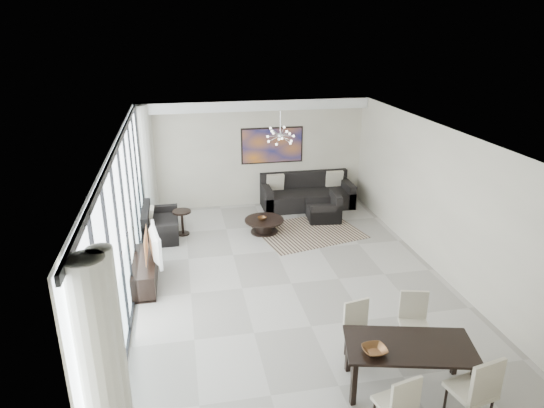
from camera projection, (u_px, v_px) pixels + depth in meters
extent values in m
cube|color=#A8A39B|center=(291.00, 283.00, 9.36)|extent=(6.00, 9.00, 0.02)
cube|color=white|center=(294.00, 136.00, 8.35)|extent=(6.00, 9.00, 0.02)
cube|color=beige|center=(254.00, 153.00, 12.98)|extent=(6.00, 0.02, 2.90)
cube|color=beige|center=(399.00, 380.00, 4.72)|extent=(6.00, 0.02, 2.90)
cube|color=beige|center=(442.00, 203.00, 9.39)|extent=(0.02, 9.00, 2.90)
cube|color=white|center=(124.00, 226.00, 8.32)|extent=(0.01, 8.95, 2.85)
cube|color=black|center=(117.00, 146.00, 7.83)|extent=(0.04, 8.95, 0.10)
cube|color=black|center=(134.00, 298.00, 8.82)|extent=(0.04, 8.95, 0.06)
cube|color=black|center=(91.00, 386.00, 4.64)|extent=(0.04, 0.05, 2.88)
cube|color=black|center=(104.00, 326.00, 5.56)|extent=(0.04, 0.05, 2.88)
cube|color=black|center=(113.00, 283.00, 6.48)|extent=(0.04, 0.05, 2.88)
cube|color=black|center=(120.00, 251.00, 7.40)|extent=(0.04, 0.05, 2.88)
cube|color=black|center=(126.00, 226.00, 8.32)|extent=(0.04, 0.05, 2.88)
cube|color=black|center=(131.00, 206.00, 9.24)|extent=(0.04, 0.05, 2.88)
cube|color=black|center=(134.00, 189.00, 10.16)|extent=(0.04, 0.05, 2.88)
cube|color=black|center=(137.00, 176.00, 11.08)|extent=(0.04, 0.05, 2.88)
cube|color=black|center=(140.00, 164.00, 12.00)|extent=(0.04, 0.05, 2.88)
cylinder|color=beige|center=(104.00, 395.00, 4.53)|extent=(0.36, 0.36, 2.85)
cylinder|color=beige|center=(146.00, 162.00, 12.17)|extent=(0.36, 0.36, 2.85)
cube|color=white|center=(254.00, 105.00, 12.35)|extent=(5.98, 0.40, 0.26)
cube|color=#C7691B|center=(272.00, 145.00, 12.98)|extent=(1.68, 0.04, 0.98)
cylinder|color=silver|center=(280.00, 123.00, 10.80)|extent=(0.02, 0.02, 0.55)
sphere|color=silver|center=(280.00, 136.00, 10.89)|extent=(0.12, 0.12, 0.12)
cube|color=black|center=(309.00, 232.00, 11.68)|extent=(2.69, 2.28, 0.01)
cylinder|color=black|center=(264.00, 220.00, 11.57)|extent=(0.94, 0.94, 0.04)
cylinder|color=black|center=(264.00, 226.00, 11.62)|extent=(0.41, 0.41, 0.29)
cylinder|color=black|center=(264.00, 231.00, 11.67)|extent=(0.66, 0.66, 0.03)
imported|color=brown|center=(262.00, 218.00, 11.52)|extent=(0.24, 0.24, 0.07)
cube|color=black|center=(307.00, 199.00, 13.23)|extent=(2.46, 1.01, 0.45)
cube|color=black|center=(304.00, 179.00, 13.44)|extent=(2.46, 0.20, 0.45)
cube|color=black|center=(267.00, 198.00, 12.99)|extent=(0.20, 1.01, 0.65)
cube|color=black|center=(347.00, 193.00, 13.40)|extent=(0.20, 1.01, 0.65)
cube|color=black|center=(161.00, 228.00, 11.44)|extent=(0.80, 1.43, 0.36)
cube|color=black|center=(146.00, 215.00, 11.26)|extent=(0.16, 1.43, 0.36)
cube|color=black|center=(160.00, 236.00, 10.83)|extent=(0.80, 0.16, 0.52)
cube|color=black|center=(161.00, 215.00, 11.99)|extent=(0.80, 0.16, 0.52)
cube|color=black|center=(323.00, 213.00, 12.38)|extent=(0.87, 0.91, 0.35)
cube|color=black|center=(336.00, 199.00, 12.29)|extent=(0.24, 0.85, 0.35)
cube|color=black|center=(321.00, 205.00, 12.67)|extent=(0.80, 0.23, 0.51)
cube|color=black|center=(326.00, 215.00, 12.04)|extent=(0.80, 0.23, 0.51)
cylinder|color=black|center=(182.00, 212.00, 11.36)|extent=(0.43, 0.43, 0.04)
cylinder|color=black|center=(182.00, 223.00, 11.46)|extent=(0.06, 0.06, 0.54)
cylinder|color=black|center=(183.00, 233.00, 11.55)|extent=(0.30, 0.30, 0.03)
cube|color=black|center=(145.00, 271.00, 9.31)|extent=(0.44, 1.55, 0.49)
imported|color=gray|center=(151.00, 245.00, 9.13)|extent=(0.30, 1.07, 0.61)
cube|color=black|center=(410.00, 346.00, 6.44)|extent=(1.85, 1.23, 0.04)
cube|color=black|center=(354.00, 383.00, 6.28)|extent=(0.07, 0.07, 0.67)
cube|color=black|center=(349.00, 351.00, 6.90)|extent=(0.07, 0.07, 0.67)
cube|color=black|center=(472.00, 387.00, 6.22)|extent=(0.07, 0.07, 0.67)
cube|color=black|center=(456.00, 354.00, 6.84)|extent=(0.07, 0.07, 0.67)
cube|color=#B8B299|center=(394.00, 404.00, 5.84)|extent=(0.49, 0.49, 0.05)
cube|color=#B8B299|center=(406.00, 398.00, 5.60)|extent=(0.41, 0.13, 0.50)
cube|color=#B8B299|center=(470.00, 390.00, 5.96)|extent=(0.56, 0.56, 0.06)
cube|color=#B8B299|center=(487.00, 383.00, 5.69)|extent=(0.48, 0.15, 0.58)
cylinder|color=black|center=(445.00, 401.00, 6.14)|extent=(0.04, 0.04, 0.45)
cube|color=#B8B299|center=(361.00, 335.00, 7.13)|extent=(0.49, 0.49, 0.05)
cube|color=#B8B299|center=(356.00, 315.00, 7.20)|extent=(0.41, 0.13, 0.50)
cylinder|color=black|center=(376.00, 351.00, 7.12)|extent=(0.04, 0.04, 0.39)
cylinder|color=black|center=(346.00, 344.00, 7.28)|extent=(0.04, 0.04, 0.39)
cube|color=#B8B299|center=(414.00, 326.00, 7.31)|extent=(0.52, 0.52, 0.06)
cube|color=#B8B299|center=(413.00, 306.00, 7.40)|extent=(0.42, 0.15, 0.52)
cylinder|color=black|center=(426.00, 346.00, 7.23)|extent=(0.04, 0.04, 0.40)
cylinder|color=black|center=(400.00, 332.00, 7.56)|extent=(0.04, 0.04, 0.40)
imported|color=brown|center=(375.00, 350.00, 6.26)|extent=(0.33, 0.33, 0.08)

